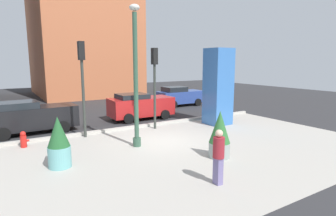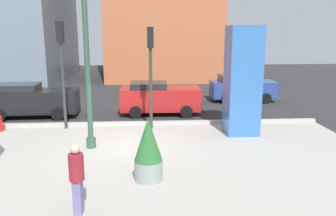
% 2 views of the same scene
% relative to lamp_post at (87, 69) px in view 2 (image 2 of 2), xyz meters
% --- Properties ---
extents(ground_plane, '(60.00, 60.00, 0.00)m').
position_rel_lamp_post_xyz_m(ground_plane, '(1.38, 4.09, -3.02)').
color(ground_plane, '#2D2D30').
extents(plaza_pavement, '(18.00, 10.00, 0.02)m').
position_rel_lamp_post_xyz_m(plaza_pavement, '(1.38, -1.91, -3.02)').
color(plaza_pavement, '#ADA89E').
rests_on(plaza_pavement, ground_plane).
extents(curb_strip, '(18.00, 0.24, 0.16)m').
position_rel_lamp_post_xyz_m(curb_strip, '(1.38, 3.21, -2.94)').
color(curb_strip, '#B7B2A8').
rests_on(curb_strip, ground_plane).
extents(lamp_post, '(0.44, 0.44, 6.19)m').
position_rel_lamp_post_xyz_m(lamp_post, '(0.00, 0.00, 0.00)').
color(lamp_post, '#335642').
rests_on(lamp_post, ground_plane).
extents(art_pillar_blue, '(1.35, 1.35, 4.59)m').
position_rel_lamp_post_xyz_m(art_pillar_blue, '(6.21, 1.59, -0.72)').
color(art_pillar_blue, '#3870BC').
rests_on(art_pillar_blue, ground_plane).
extents(potted_plant_near_left, '(0.84, 0.84, 1.91)m').
position_rel_lamp_post_xyz_m(potted_plant_near_left, '(2.16, -3.09, -2.07)').
color(potted_plant_near_left, gray).
rests_on(potted_plant_near_left, ground_plane).
extents(fire_hydrant, '(0.36, 0.26, 0.75)m').
position_rel_lamp_post_xyz_m(fire_hydrant, '(-4.39, 2.51, -2.65)').
color(fire_hydrant, red).
rests_on(fire_hydrant, ground_plane).
extents(traffic_light_far_side, '(0.28, 0.42, 4.78)m').
position_rel_lamp_post_xyz_m(traffic_light_far_side, '(-1.57, 2.81, 0.19)').
color(traffic_light_far_side, '#333833').
rests_on(traffic_light_far_side, ground_plane).
extents(traffic_light_corner, '(0.28, 0.42, 4.55)m').
position_rel_lamp_post_xyz_m(traffic_light_corner, '(2.33, 2.51, 0.05)').
color(traffic_light_corner, '#333833').
rests_on(traffic_light_corner, ground_plane).
extents(car_curb_east, '(4.24, 2.13, 1.73)m').
position_rel_lamp_post_xyz_m(car_curb_east, '(2.84, 5.40, -2.12)').
color(car_curb_east, red).
rests_on(car_curb_east, ground_plane).
extents(car_passing_lane, '(4.63, 2.11, 1.75)m').
position_rel_lamp_post_xyz_m(car_passing_lane, '(-3.82, 5.17, -2.12)').
color(car_passing_lane, black).
rests_on(car_passing_lane, ground_plane).
extents(car_far_lane, '(4.04, 2.00, 1.68)m').
position_rel_lamp_post_xyz_m(car_far_lane, '(8.21, 8.69, -2.17)').
color(car_far_lane, '#2D4793').
rests_on(car_far_lane, ground_plane).
extents(pedestrian_on_sidewalk, '(0.38, 0.38, 1.77)m').
position_rel_lamp_post_xyz_m(pedestrian_on_sidewalk, '(0.45, -4.93, -2.03)').
color(pedestrian_on_sidewalk, slate).
rests_on(pedestrian_on_sidewalk, ground_plane).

